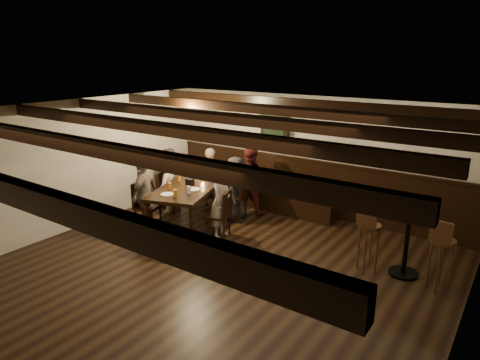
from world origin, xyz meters
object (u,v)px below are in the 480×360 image
Objects in this scene: chair_left_far at (147,214)px; person_bench_centre at (211,177)px; chair_right_far at (219,223)px; person_bench_left at (169,177)px; chair_left_near at (168,200)px; bar_stool_right at (440,263)px; person_bench_right at (249,180)px; person_left_near at (166,184)px; person_left_far at (144,194)px; person_right_far at (220,200)px; person_right_near at (236,189)px; chair_right_near at (234,205)px; bar_stool_left at (368,247)px; dining_table at (191,188)px; high_top_table at (408,232)px.

person_bench_centre reaches higher than chair_left_far.
person_bench_left is at bearing 50.17° from chair_right_far.
bar_stool_right is (5.24, -0.08, 0.14)m from chair_left_near.
chair_left_near is 0.61× the size of person_bench_right.
person_bench_left is at bearing -157.96° from chair_left_near.
person_bench_right is (-0.24, 1.34, 0.43)m from chair_right_far.
person_left_near is (-0.03, -0.01, 0.36)m from chair_left_near.
person_right_far reaches higher than person_left_far.
chair_left_near is at bearing 90.00° from person_right_near.
person_bench_centre is at bearing 50.22° from chair_right_near.
person_bench_left is 1.18× the size of bar_stool_left.
person_bench_left is 1.02× the size of person_left_near.
person_right_near is (1.15, 1.32, -0.03)m from person_left_far.
person_bench_centre is at bearing 129.89° from chair_left_near.
bar_stool_left reaches higher than chair_right_far.
person_bench_centre is 0.91m from person_bench_right.
person_bench_right is 1.31× the size of bar_stool_left.
chair_left_far is (0.28, -0.86, 0.02)m from chair_left_near.
person_right_near is 0.90m from person_right_far.
chair_right_near reaches higher than chair_right_far.
person_left_near is (-0.53, -0.80, -0.03)m from person_bench_centre.
person_bench_right is 3.05m from bar_stool_left.
person_bench_left reaches higher than bar_stool_left.
chair_left_near is 0.68× the size of person_bench_left.
person_bench_left is at bearing -175.55° from bar_stool_right.
chair_right_far is 0.65× the size of person_left_far.
person_right_far is at bearing 90.00° from person_left_far.
person_right_far is at bearing 90.00° from chair_left_far.
dining_table is at bearing 120.96° from person_left_far.
dining_table is at bearing -175.54° from bar_stool_left.
person_bench_right is 1.33× the size of high_top_table.
person_bench_left is 5.07m from high_top_table.
chair_left_near is 0.60× the size of person_right_far.
high_top_table is (4.25, -0.72, 0.04)m from person_bench_centre.
dining_table is 2.66× the size of chair_right_far.
high_top_table is at bearing -114.24° from chair_right_near.
person_right_far is (1.70, -0.39, 0.09)m from person_left_near.
chair_left_far is 0.70× the size of person_bench_centre.
person_left_near is at bearing -178.42° from bar_stool_left.
person_bench_centre is 4.31m from high_top_table.
chair_right_far is 1.71m from person_bench_centre.
chair_left_far reaches higher than chair_left_near.
bar_stool_right is at bearing 71.12° from chair_left_near.
dining_table is 0.88m from person_left_near.
person_bench_centre is at bearing 128.66° from person_left_near.
person_right_far reaches higher than person_bench_left.
person_right_far is 1.35× the size of high_top_table.
high_top_table is at bearing 152.41° from person_bench_centre.
chair_left_far is at bearing 64.39° from person_bench_centre.
person_bench_left reaches higher than chair_left_far.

